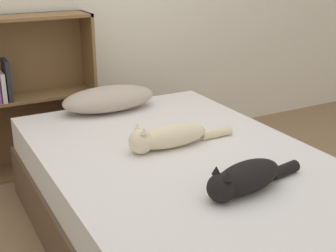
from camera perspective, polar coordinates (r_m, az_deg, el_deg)
ground_plane at (r=2.49m, az=1.65°, el=-13.96°), size 8.00×8.00×0.00m
bed at (r=2.36m, az=1.71°, el=-9.08°), size 1.28×1.94×0.49m
pillow at (r=2.88m, az=-7.20°, el=3.31°), size 0.58×0.28×0.15m
cat_light at (r=2.31m, az=-0.13°, el=-1.35°), size 0.59×0.13×0.15m
cat_dark at (r=1.91m, az=9.30°, el=-6.32°), size 0.51×0.19×0.14m
bookshelf at (r=3.23m, az=-16.99°, el=3.87°), size 0.81×0.26×1.04m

